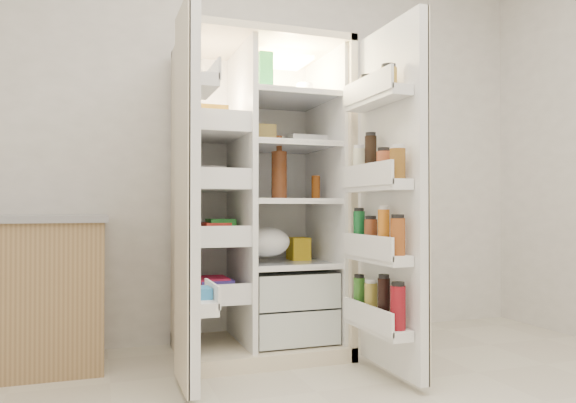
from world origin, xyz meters
name	(u,v)px	position (x,y,z in m)	size (l,w,h in m)	color
wall_back	(252,130)	(0.00, 2.00, 1.35)	(4.00, 0.02, 2.70)	white
refrigerator	(259,225)	(-0.05, 1.65, 0.74)	(0.92, 0.70, 1.80)	beige
freezer_door	(188,197)	(-0.56, 1.05, 0.89)	(0.15, 0.40, 1.72)	white
fridge_door	(389,201)	(0.42, 0.96, 0.87)	(0.17, 0.58, 1.72)	white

